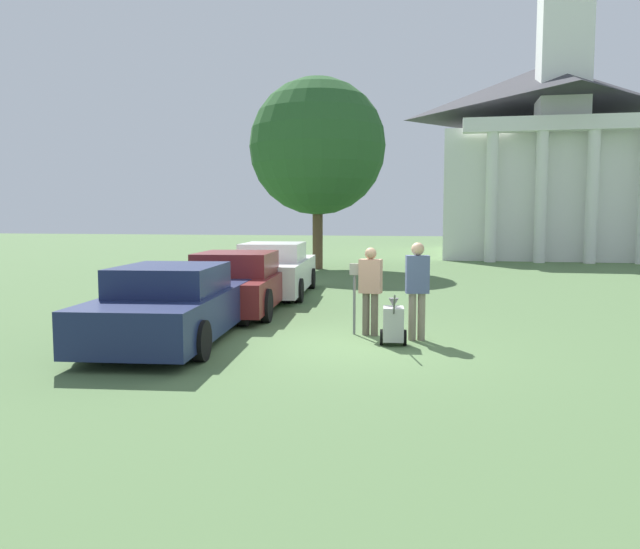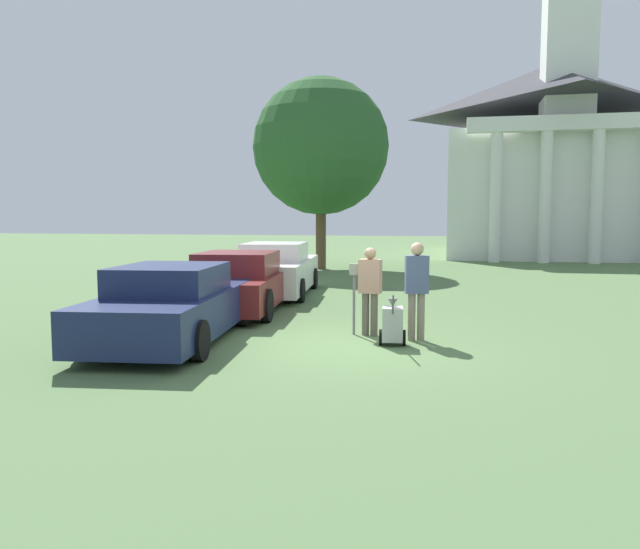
{
  "view_description": "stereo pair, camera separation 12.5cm",
  "coord_description": "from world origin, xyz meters",
  "px_view_note": "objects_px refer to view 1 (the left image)",
  "views": [
    {
      "loc": [
        1.75,
        -10.89,
        2.31
      ],
      "look_at": [
        -0.77,
        1.56,
        1.1
      ],
      "focal_mm": 35.0,
      "sensor_mm": 36.0,
      "label": 1
    },
    {
      "loc": [
        1.87,
        -10.87,
        2.31
      ],
      "look_at": [
        -0.77,
        1.56,
        1.1
      ],
      "focal_mm": 35.0,
      "sensor_mm": 36.0,
      "label": 2
    }
  ],
  "objects_px": {
    "person_worker": "(370,286)",
    "equipment_cart": "(393,324)",
    "parked_car_navy": "(174,305)",
    "parking_meter": "(354,285)",
    "parked_car_maroon": "(238,284)",
    "church": "(545,152)",
    "parked_car_white": "(274,271)",
    "person_supervisor": "(417,284)"
  },
  "relations": [
    {
      "from": "parking_meter",
      "to": "person_supervisor",
      "type": "xyz_separation_m",
      "value": [
        1.22,
        -0.34,
        0.08
      ]
    },
    {
      "from": "church",
      "to": "person_supervisor",
      "type": "bearing_deg",
      "value": -102.52
    },
    {
      "from": "parked_car_navy",
      "to": "equipment_cart",
      "type": "bearing_deg",
      "value": -0.15
    },
    {
      "from": "parked_car_navy",
      "to": "parked_car_maroon",
      "type": "distance_m",
      "value": 3.62
    },
    {
      "from": "parked_car_navy",
      "to": "person_supervisor",
      "type": "xyz_separation_m",
      "value": [
        4.38,
        0.94,
        0.38
      ]
    },
    {
      "from": "parking_meter",
      "to": "person_worker",
      "type": "height_order",
      "value": "person_worker"
    },
    {
      "from": "parking_meter",
      "to": "parked_car_maroon",
      "type": "bearing_deg",
      "value": 143.57
    },
    {
      "from": "church",
      "to": "parking_meter",
      "type": "bearing_deg",
      "value": -105.08
    },
    {
      "from": "person_worker",
      "to": "person_supervisor",
      "type": "xyz_separation_m",
      "value": [
        0.9,
        -0.3,
        0.08
      ]
    },
    {
      "from": "person_supervisor",
      "to": "church",
      "type": "xyz_separation_m",
      "value": [
        6.15,
        27.69,
        4.98
      ]
    },
    {
      "from": "person_supervisor",
      "to": "parked_car_maroon",
      "type": "bearing_deg",
      "value": -42.16
    },
    {
      "from": "person_worker",
      "to": "person_supervisor",
      "type": "relative_size",
      "value": 0.94
    },
    {
      "from": "equipment_cart",
      "to": "church",
      "type": "xyz_separation_m",
      "value": [
        6.54,
        28.21,
        5.64
      ]
    },
    {
      "from": "parked_car_navy",
      "to": "parking_meter",
      "type": "xyz_separation_m",
      "value": [
        3.16,
        1.28,
        0.3
      ]
    },
    {
      "from": "person_worker",
      "to": "parked_car_navy",
      "type": "bearing_deg",
      "value": 28.12
    },
    {
      "from": "person_worker",
      "to": "equipment_cart",
      "type": "distance_m",
      "value": 1.13
    },
    {
      "from": "parked_car_white",
      "to": "person_worker",
      "type": "xyz_separation_m",
      "value": [
        3.48,
        -5.63,
        0.26
      ]
    },
    {
      "from": "equipment_cart",
      "to": "parked_car_maroon",
      "type": "bearing_deg",
      "value": 135.3
    },
    {
      "from": "parked_car_maroon",
      "to": "church",
      "type": "xyz_separation_m",
      "value": [
        10.53,
        25.02,
        5.35
      ]
    },
    {
      "from": "parked_car_white",
      "to": "person_worker",
      "type": "height_order",
      "value": "person_worker"
    },
    {
      "from": "person_worker",
      "to": "parking_meter",
      "type": "bearing_deg",
      "value": 1.09
    },
    {
      "from": "parked_car_navy",
      "to": "person_supervisor",
      "type": "distance_m",
      "value": 4.5
    },
    {
      "from": "parked_car_white",
      "to": "church",
      "type": "height_order",
      "value": "church"
    },
    {
      "from": "parking_meter",
      "to": "equipment_cart",
      "type": "height_order",
      "value": "parking_meter"
    },
    {
      "from": "parked_car_maroon",
      "to": "parked_car_white",
      "type": "xyz_separation_m",
      "value": [
        -0.0,
        3.25,
        0.03
      ]
    },
    {
      "from": "parked_car_maroon",
      "to": "equipment_cart",
      "type": "distance_m",
      "value": 5.12
    },
    {
      "from": "parked_car_maroon",
      "to": "person_worker",
      "type": "relative_size",
      "value": 2.97
    },
    {
      "from": "parked_car_maroon",
      "to": "parked_car_white",
      "type": "relative_size",
      "value": 0.94
    },
    {
      "from": "parked_car_white",
      "to": "equipment_cart",
      "type": "bearing_deg",
      "value": -64.43
    },
    {
      "from": "parked_car_navy",
      "to": "church",
      "type": "relative_size",
      "value": 0.21
    },
    {
      "from": "parked_car_maroon",
      "to": "parking_meter",
      "type": "bearing_deg",
      "value": -42.62
    },
    {
      "from": "equipment_cart",
      "to": "parked_car_navy",
      "type": "bearing_deg",
      "value": -179.98
    },
    {
      "from": "parked_car_white",
      "to": "parking_meter",
      "type": "bearing_deg",
      "value": -66.67
    },
    {
      "from": "parked_car_navy",
      "to": "person_supervisor",
      "type": "bearing_deg",
      "value": 5.95
    },
    {
      "from": "parked_car_navy",
      "to": "equipment_cart",
      "type": "relative_size",
      "value": 5.28
    },
    {
      "from": "parked_car_maroon",
      "to": "church",
      "type": "distance_m",
      "value": 27.66
    },
    {
      "from": "parked_car_maroon",
      "to": "church",
      "type": "height_order",
      "value": "church"
    },
    {
      "from": "parked_car_navy",
      "to": "parked_car_white",
      "type": "height_order",
      "value": "parked_car_white"
    },
    {
      "from": "parking_meter",
      "to": "person_worker",
      "type": "relative_size",
      "value": 0.82
    },
    {
      "from": "parked_car_maroon",
      "to": "person_supervisor",
      "type": "bearing_deg",
      "value": -37.61
    },
    {
      "from": "person_worker",
      "to": "equipment_cart",
      "type": "relative_size",
      "value": 1.7
    },
    {
      "from": "parked_car_navy",
      "to": "person_worker",
      "type": "relative_size",
      "value": 3.12
    }
  ]
}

